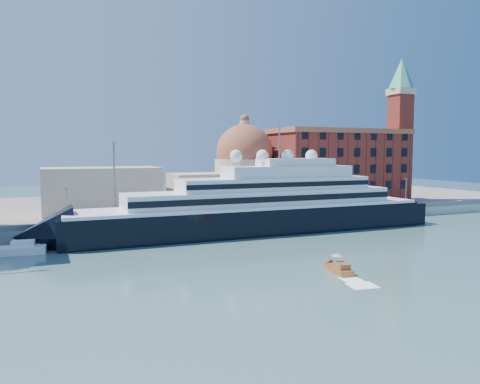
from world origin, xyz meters
name	(u,v)px	position (x,y,z in m)	size (l,w,h in m)	color
ground	(262,257)	(0.00, 0.00, 0.00)	(400.00, 400.00, 0.00)	#365D5C
quay	(200,223)	(0.00, 34.00, 1.25)	(180.00, 10.00, 2.50)	gray
land	(160,206)	(0.00, 75.00, 1.00)	(260.00, 72.00, 2.00)	slate
quay_fence	(206,217)	(0.00, 29.50, 3.10)	(180.00, 0.10, 1.20)	slate
superyacht	(243,212)	(6.40, 23.00, 4.84)	(93.75, 13.00, 28.02)	black
service_barge	(13,250)	(-39.70, 19.38, 0.74)	(11.73, 4.88, 2.57)	white
water_taxi	(339,268)	(6.16, -13.89, 0.72)	(3.04, 6.53, 2.98)	brown
warehouse	(339,166)	(52.00, 52.00, 13.79)	(43.00, 19.00, 23.25)	maroon
campanile	(400,120)	(76.00, 52.00, 28.76)	(8.40, 8.40, 47.00)	maroon
church	(196,177)	(6.39, 57.72, 10.91)	(66.00, 18.00, 25.50)	beige
lamp_posts	(149,189)	(-12.67, 32.27, 9.84)	(120.80, 2.40, 18.00)	slate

